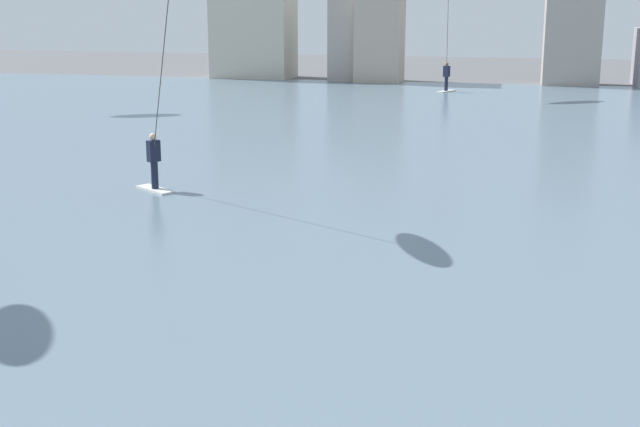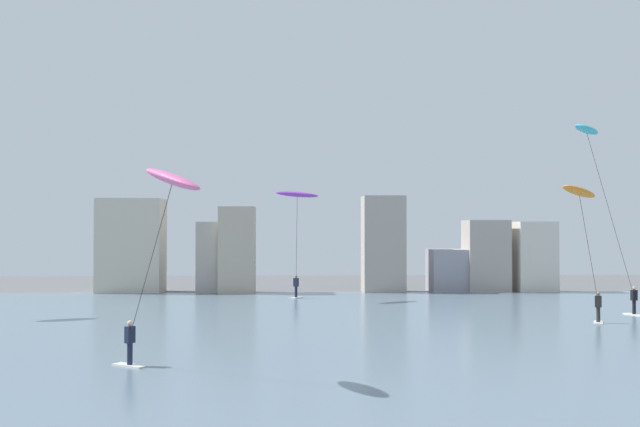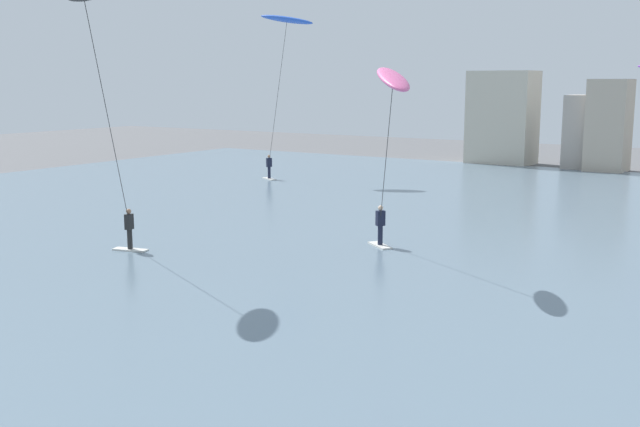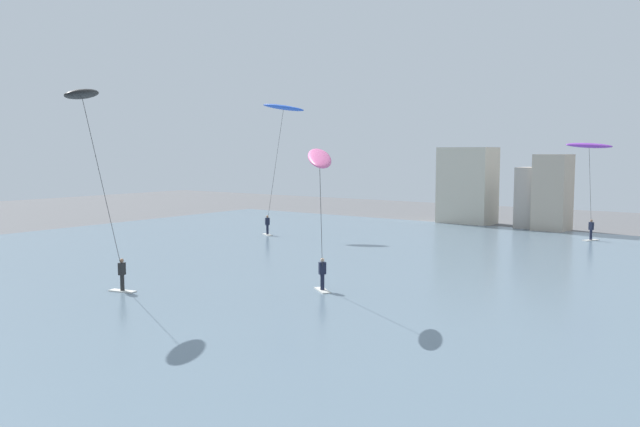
{
  "view_description": "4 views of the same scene",
  "coord_description": "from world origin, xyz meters",
  "px_view_note": "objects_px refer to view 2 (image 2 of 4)",
  "views": [
    {
      "loc": [
        2.29,
        1.47,
        5.62
      ],
      "look_at": [
        0.31,
        10.71,
        3.22
      ],
      "focal_mm": 49.53,
      "sensor_mm": 36.0,
      "label": 1
    },
    {
      "loc": [
        -1.64,
        -3.67,
        5.05
      ],
      "look_at": [
        -1.04,
        11.61,
        5.36
      ],
      "focal_mm": 43.17,
      "sensor_mm": 36.0,
      "label": 2
    },
    {
      "loc": [
        6.6,
        -1.95,
        6.6
      ],
      "look_at": [
        -1.8,
        11.17,
        3.89
      ],
      "focal_mm": 42.65,
      "sensor_mm": 36.0,
      "label": 3
    },
    {
      "loc": [
        10.75,
        -0.59,
        6.9
      ],
      "look_at": [
        -1.22,
        15.75,
        4.97
      ],
      "focal_mm": 35.63,
      "sensor_mm": 36.0,
      "label": 4
    }
  ],
  "objects_px": {
    "kitesurfer_orange": "(581,204)",
    "kitesurfer_cyan": "(590,142)",
    "kitesurfer_purple": "(297,203)",
    "kitesurfer_pink": "(168,196)"
  },
  "relations": [
    {
      "from": "kitesurfer_orange",
      "to": "kitesurfer_purple",
      "type": "xyz_separation_m",
      "value": [
        -14.44,
        14.57,
        0.55
      ]
    },
    {
      "from": "kitesurfer_pink",
      "to": "kitesurfer_cyan",
      "type": "bearing_deg",
      "value": 40.16
    },
    {
      "from": "kitesurfer_orange",
      "to": "kitesurfer_purple",
      "type": "bearing_deg",
      "value": 134.73
    },
    {
      "from": "kitesurfer_orange",
      "to": "kitesurfer_cyan",
      "type": "relative_size",
      "value": 0.66
    },
    {
      "from": "kitesurfer_purple",
      "to": "kitesurfer_pink",
      "type": "bearing_deg",
      "value": -99.2
    },
    {
      "from": "kitesurfer_cyan",
      "to": "kitesurfer_purple",
      "type": "bearing_deg",
      "value": 149.06
    },
    {
      "from": "kitesurfer_pink",
      "to": "kitesurfer_purple",
      "type": "height_order",
      "value": "kitesurfer_purple"
    },
    {
      "from": "kitesurfer_pink",
      "to": "kitesurfer_cyan",
      "type": "height_order",
      "value": "kitesurfer_cyan"
    },
    {
      "from": "kitesurfer_orange",
      "to": "kitesurfer_purple",
      "type": "height_order",
      "value": "kitesurfer_purple"
    },
    {
      "from": "kitesurfer_pink",
      "to": "kitesurfer_orange",
      "type": "distance_m",
      "value": 23.21
    }
  ]
}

